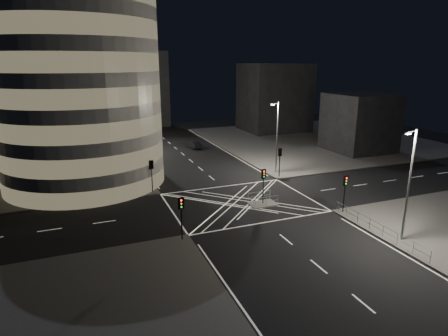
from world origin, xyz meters
name	(u,v)px	position (x,y,z in m)	size (l,w,h in m)	color
ground	(241,202)	(0.00, 0.00, 0.00)	(120.00, 120.00, 0.00)	black
sidewalk_far_right	(316,139)	(29.00, 27.00, 0.07)	(42.00, 42.00, 0.15)	#4A4846
central_island	(263,204)	(2.00, -1.50, 0.07)	(3.00, 2.00, 0.15)	slate
office_tower_curved	(39,84)	(-20.74, 18.74, 12.65)	(30.00, 29.00, 27.20)	gray
office_block_rear	(42,86)	(-22.00, 42.00, 11.15)	(24.00, 16.00, 22.00)	gray
building_right_far	(274,97)	(26.00, 40.00, 7.65)	(14.00, 12.00, 15.00)	black
building_right_near	(359,122)	(30.00, 16.00, 5.15)	(10.00, 10.00, 10.00)	black
building_far_end	(129,90)	(-4.00, 58.00, 9.00)	(18.00, 8.00, 18.00)	black
tree_a	(134,154)	(-10.50, 9.00, 4.56)	(4.46, 4.46, 6.98)	black
tree_b	(127,142)	(-10.50, 15.00, 4.96)	(4.90, 4.90, 7.63)	black
tree_c	(122,134)	(-10.50, 21.00, 4.96)	(4.34, 4.34, 7.32)	black
tree_d	(117,126)	(-10.50, 27.00, 5.22)	(4.40, 4.40, 7.61)	black
tree_e	(114,124)	(-10.50, 33.00, 4.75)	(4.17, 4.17, 7.01)	black
traffic_signal_fl	(151,170)	(-8.80, 6.80, 2.91)	(0.55, 0.22, 4.00)	black
traffic_signal_nl	(181,211)	(-8.80, -6.80, 2.91)	(0.55, 0.22, 4.00)	black
traffic_signal_fr	(280,157)	(8.80, 6.80, 2.91)	(0.55, 0.22, 4.00)	black
traffic_signal_nr	(345,187)	(8.80, -6.80, 2.91)	(0.55, 0.22, 4.00)	black
traffic_signal_island	(263,180)	(2.00, -1.50, 2.91)	(0.55, 0.22, 4.00)	black
street_lamp_left_near	(138,141)	(-9.44, 12.00, 5.54)	(1.25, 0.25, 10.00)	slate
street_lamp_left_far	(121,121)	(-9.44, 30.00, 5.54)	(1.25, 0.25, 10.00)	slate
street_lamp_right_far	(277,135)	(9.44, 9.00, 5.54)	(1.25, 0.25, 10.00)	slate
street_lamp_right_near	(409,182)	(9.44, -14.00, 5.54)	(1.25, 0.25, 10.00)	slate
railing_near_right	(376,227)	(8.30, -12.15, 0.70)	(0.06, 11.70, 1.10)	slate
railing_island_south	(267,201)	(2.00, -2.40, 0.70)	(2.80, 0.06, 1.10)	slate
railing_island_north	(259,196)	(2.00, -0.60, 0.70)	(2.80, 0.06, 1.10)	slate
sedan	(194,145)	(3.12, 28.74, 0.69)	(1.45, 4.17, 1.37)	black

